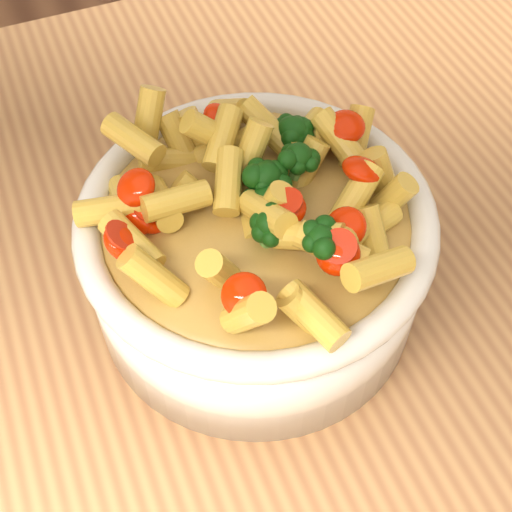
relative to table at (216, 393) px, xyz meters
name	(u,v)px	position (x,y,z in m)	size (l,w,h in m)	color
table	(216,393)	(0.00, 0.00, 0.00)	(1.20, 0.80, 0.90)	#AF7C4B
serving_bowl	(256,255)	(0.04, 0.01, 0.15)	(0.23, 0.23, 0.10)	white
pasta_salad	(256,194)	(0.04, 0.01, 0.21)	(0.18, 0.18, 0.04)	gold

